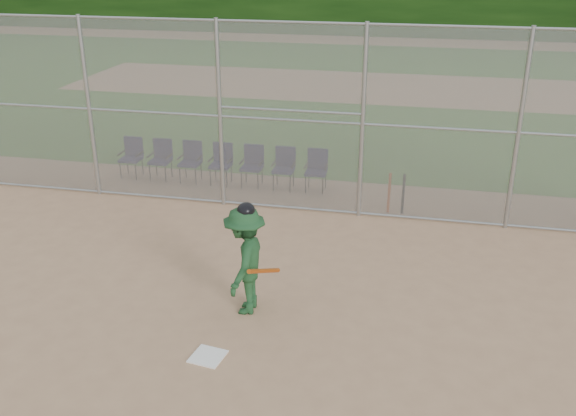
# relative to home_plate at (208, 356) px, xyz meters

# --- Properties ---
(ground) EXTENTS (100.00, 100.00, 0.00)m
(ground) POSITION_rel_home_plate_xyz_m (0.51, 0.48, -0.01)
(ground) COLOR tan
(ground) RESTS_ON ground
(grass_strip) EXTENTS (100.00, 100.00, 0.00)m
(grass_strip) POSITION_rel_home_plate_xyz_m (0.51, 18.48, -0.00)
(grass_strip) COLOR #2B5C1B
(grass_strip) RESTS_ON ground
(dirt_patch_far) EXTENTS (24.00, 24.00, 0.00)m
(dirt_patch_far) POSITION_rel_home_plate_xyz_m (0.51, 18.48, -0.00)
(dirt_patch_far) COLOR tan
(dirt_patch_far) RESTS_ON ground
(backstop_fence) EXTENTS (16.09, 0.09, 4.00)m
(backstop_fence) POSITION_rel_home_plate_xyz_m (0.51, 5.48, 2.06)
(backstop_fence) COLOR gray
(backstop_fence) RESTS_ON ground
(home_plate) EXTENTS (0.50, 0.50, 0.02)m
(home_plate) POSITION_rel_home_plate_xyz_m (0.00, 0.00, 0.00)
(home_plate) COLOR white
(home_plate) RESTS_ON ground
(batter_at_plate) EXTENTS (0.89, 1.36, 1.83)m
(batter_at_plate) POSITION_rel_home_plate_xyz_m (0.20, 1.33, 0.88)
(batter_at_plate) COLOR #1C4724
(batter_at_plate) RESTS_ON ground
(spare_bats) EXTENTS (0.36, 0.23, 0.85)m
(spare_bats) POSITION_rel_home_plate_xyz_m (2.26, 5.86, 0.41)
(spare_bats) COLOR #D84C14
(spare_bats) RESTS_ON ground
(chair_0) EXTENTS (0.54, 0.52, 0.96)m
(chair_0) POSITION_rel_home_plate_xyz_m (-4.24, 6.72, 0.47)
(chair_0) COLOR #10103A
(chair_0) RESTS_ON ground
(chair_1) EXTENTS (0.54, 0.52, 0.96)m
(chair_1) POSITION_rel_home_plate_xyz_m (-3.47, 6.72, 0.47)
(chair_1) COLOR #10103A
(chair_1) RESTS_ON ground
(chair_2) EXTENTS (0.54, 0.52, 0.96)m
(chair_2) POSITION_rel_home_plate_xyz_m (-2.70, 6.72, 0.47)
(chair_2) COLOR #10103A
(chair_2) RESTS_ON ground
(chair_3) EXTENTS (0.54, 0.52, 0.96)m
(chair_3) POSITION_rel_home_plate_xyz_m (-1.93, 6.72, 0.47)
(chair_3) COLOR #10103A
(chair_3) RESTS_ON ground
(chair_4) EXTENTS (0.54, 0.52, 0.96)m
(chair_4) POSITION_rel_home_plate_xyz_m (-1.17, 6.72, 0.47)
(chair_4) COLOR #10103A
(chair_4) RESTS_ON ground
(chair_5) EXTENTS (0.54, 0.52, 0.96)m
(chair_5) POSITION_rel_home_plate_xyz_m (-0.40, 6.72, 0.47)
(chair_5) COLOR #10103A
(chair_5) RESTS_ON ground
(chair_6) EXTENTS (0.54, 0.52, 0.96)m
(chair_6) POSITION_rel_home_plate_xyz_m (0.37, 6.72, 0.47)
(chair_6) COLOR #10103A
(chair_6) RESTS_ON ground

